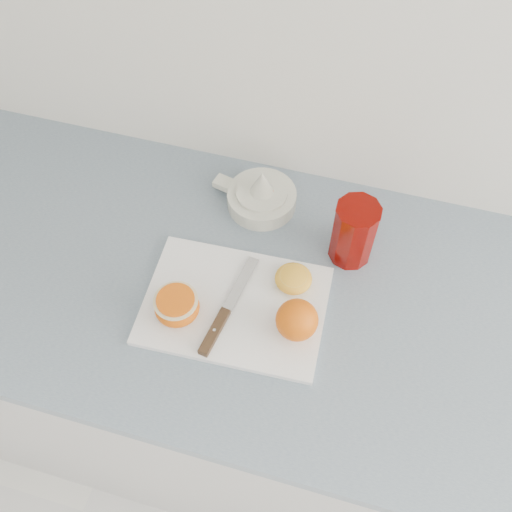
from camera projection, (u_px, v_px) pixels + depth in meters
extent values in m
cube|color=silver|center=(266.00, 382.00, 1.44)|extent=(2.49, 0.60, 0.86)
cube|color=#899AA3|center=(270.00, 293.00, 1.07)|extent=(2.55, 0.64, 0.03)
cube|color=white|center=(235.00, 305.00, 1.03)|extent=(0.34, 0.25, 0.01)
sphere|color=orange|center=(297.00, 320.00, 0.97)|extent=(0.07, 0.07, 0.07)
ellipsoid|color=orange|center=(177.00, 307.00, 1.00)|extent=(0.08, 0.08, 0.04)
cylinder|color=beige|center=(176.00, 301.00, 0.98)|extent=(0.08, 0.08, 0.00)
cylinder|color=orange|center=(175.00, 300.00, 0.98)|extent=(0.07, 0.07, 0.00)
ellipsoid|color=#F8AE2C|center=(293.00, 279.00, 1.04)|extent=(0.07, 0.07, 0.03)
cylinder|color=#F3B742|center=(294.00, 276.00, 1.03)|extent=(0.05, 0.05, 0.00)
cube|color=#42291B|center=(215.00, 332.00, 0.99)|extent=(0.03, 0.10, 0.01)
cube|color=#B7B7BC|center=(241.00, 283.00, 1.05)|extent=(0.04, 0.12, 0.00)
cylinder|color=#B7B7BC|center=(215.00, 332.00, 0.99)|extent=(0.01, 0.01, 0.01)
cylinder|color=white|center=(262.00, 199.00, 1.16)|extent=(0.14, 0.14, 0.04)
cylinder|color=white|center=(262.00, 192.00, 1.14)|extent=(0.10, 0.10, 0.01)
cone|color=white|center=(262.00, 182.00, 1.12)|extent=(0.05, 0.05, 0.05)
cube|color=white|center=(225.00, 184.00, 1.18)|extent=(0.05, 0.04, 0.01)
ellipsoid|color=#D63D00|center=(266.00, 195.00, 1.13)|extent=(0.01, 0.01, 0.00)
ellipsoid|color=#D63D00|center=(259.00, 184.00, 1.15)|extent=(0.01, 0.01, 0.00)
ellipsoid|color=#D63D00|center=(258.00, 195.00, 1.13)|extent=(0.01, 0.01, 0.00)
ellipsoid|color=#D63D00|center=(272.00, 191.00, 1.14)|extent=(0.01, 0.01, 0.00)
cylinder|color=#710400|center=(354.00, 233.00, 1.05)|extent=(0.08, 0.08, 0.13)
cylinder|color=#CE3200|center=(350.00, 249.00, 1.09)|extent=(0.07, 0.07, 0.02)
cylinder|color=#710400|center=(359.00, 210.00, 0.99)|extent=(0.08, 0.08, 0.00)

